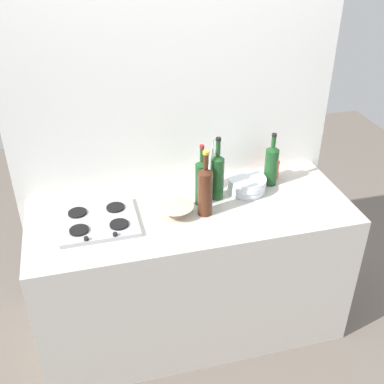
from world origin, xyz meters
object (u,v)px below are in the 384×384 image
at_px(plate_stack, 247,185).
at_px(wine_bottle_rightmost, 217,175).
at_px(wine_bottle_leftmost, 202,181).
at_px(condiment_jar_front, 274,169).
at_px(stovetop_hob, 98,221).
at_px(wine_bottle_mid_left, 271,164).
at_px(utensil_crock, 212,176).
at_px(mixing_bowl, 175,210).
at_px(wine_bottle_mid_right, 205,190).

bearing_deg(plate_stack, wine_bottle_rightmost, -174.05).
distance_m(plate_stack, wine_bottle_rightmost, 0.22).
relative_size(plate_stack, wine_bottle_leftmost, 0.63).
bearing_deg(wine_bottle_leftmost, wine_bottle_rightmost, 18.41).
bearing_deg(wine_bottle_leftmost, condiment_jar_front, 18.23).
xyz_separation_m(stovetop_hob, condiment_jar_front, (1.09, 0.22, 0.04)).
relative_size(stovetop_hob, condiment_jar_front, 3.69).
bearing_deg(wine_bottle_rightmost, wine_bottle_mid_left, 10.55).
bearing_deg(wine_bottle_rightmost, utensil_crock, 88.26).
bearing_deg(stovetop_hob, wine_bottle_leftmost, 5.06).
bearing_deg(mixing_bowl, utensil_crock, 39.23).
bearing_deg(wine_bottle_leftmost, plate_stack, 10.40).
bearing_deg(wine_bottle_leftmost, wine_bottle_mid_left, 12.33).
height_order(plate_stack, mixing_bowl, plate_stack).
distance_m(wine_bottle_mid_right, mixing_bowl, 0.20).
relative_size(stovetop_hob, wine_bottle_rightmost, 1.08).
xyz_separation_m(wine_bottle_mid_left, condiment_jar_front, (0.05, 0.07, -0.08)).
xyz_separation_m(wine_bottle_rightmost, condiment_jar_front, (0.41, 0.13, -0.09)).
distance_m(wine_bottle_mid_left, wine_bottle_mid_right, 0.51).
bearing_deg(wine_bottle_mid_left, utensil_crock, 172.59).
bearing_deg(wine_bottle_mid_right, condiment_jar_front, 27.95).
relative_size(wine_bottle_mid_right, wine_bottle_rightmost, 1.01).
bearing_deg(wine_bottle_rightmost, plate_stack, 5.95).
bearing_deg(utensil_crock, plate_stack, -26.26).
bearing_deg(condiment_jar_front, utensil_crock, -176.88).
height_order(wine_bottle_leftmost, wine_bottle_mid_left, wine_bottle_leftmost).
bearing_deg(wine_bottle_mid_right, wine_bottle_rightmost, 51.94).
xyz_separation_m(wine_bottle_rightmost, utensil_crock, (0.00, 0.11, -0.07)).
xyz_separation_m(utensil_crock, condiment_jar_front, (0.40, 0.02, -0.02)).
xyz_separation_m(stovetop_hob, wine_bottle_mid_left, (1.04, 0.15, 0.12)).
relative_size(plate_stack, mixing_bowl, 1.09).
relative_size(utensil_crock, condiment_jar_front, 2.84).
relative_size(plate_stack, utensil_crock, 0.72).
bearing_deg(mixing_bowl, wine_bottle_leftmost, 24.94).
relative_size(mixing_bowl, condiment_jar_front, 1.88).
relative_size(stovetop_hob, wine_bottle_mid_right, 1.07).
relative_size(wine_bottle_mid_left, utensil_crock, 1.05).
distance_m(wine_bottle_leftmost, utensil_crock, 0.19).
height_order(wine_bottle_rightmost, condiment_jar_front, wine_bottle_rightmost).
bearing_deg(utensil_crock, wine_bottle_rightmost, -91.74).
height_order(wine_bottle_leftmost, wine_bottle_mid_right, wine_bottle_mid_right).
distance_m(wine_bottle_rightmost, condiment_jar_front, 0.44).
height_order(stovetop_hob, condiment_jar_front, condiment_jar_front).
xyz_separation_m(wine_bottle_leftmost, mixing_bowl, (-0.17, -0.08, -0.11)).
bearing_deg(condiment_jar_front, stovetop_hob, -168.65).
bearing_deg(stovetop_hob, mixing_bowl, -3.96).
bearing_deg(utensil_crock, condiment_jar_front, 3.12).
bearing_deg(mixing_bowl, wine_bottle_mid_left, 15.97).
bearing_deg(wine_bottle_mid_left, mixing_bowl, -164.03).
bearing_deg(mixing_bowl, stovetop_hob, 176.04).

